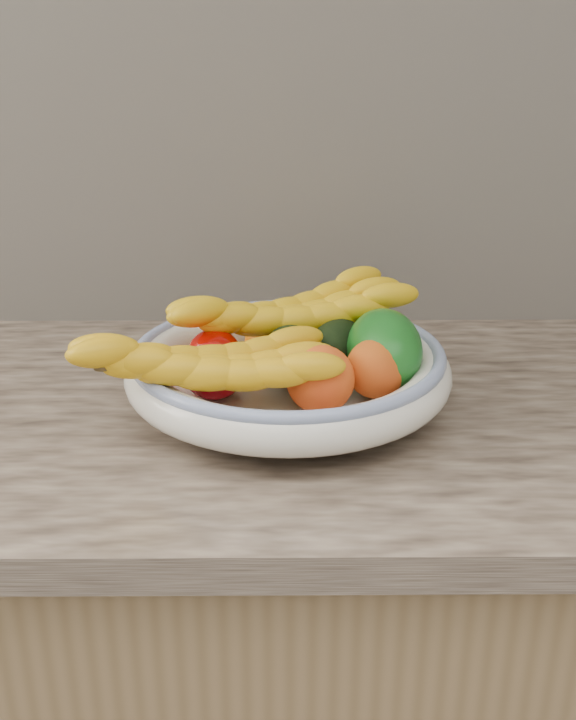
# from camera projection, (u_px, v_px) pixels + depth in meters

# --- Properties ---
(kitchen_counter) EXTENTS (2.44, 0.66, 1.40)m
(kitchen_counter) POSITION_uv_depth(u_px,v_px,m) (288.00, 668.00, 1.17)
(kitchen_counter) COLOR brown
(kitchen_counter) RESTS_ON ground
(fruit_bowl) EXTENTS (0.39, 0.39, 0.08)m
(fruit_bowl) POSITION_uv_depth(u_px,v_px,m) (288.00, 369.00, 0.96)
(fruit_bowl) COLOR silver
(fruit_bowl) RESTS_ON kitchen_counter
(clementine_back_left) EXTENTS (0.06, 0.06, 0.05)m
(clementine_back_left) POSITION_uv_depth(u_px,v_px,m) (267.00, 340.00, 1.04)
(clementine_back_left) COLOR orange
(clementine_back_left) RESTS_ON fruit_bowl
(clementine_back_right) EXTENTS (0.06, 0.06, 0.05)m
(clementine_back_right) POSITION_uv_depth(u_px,v_px,m) (304.00, 331.00, 1.07)
(clementine_back_right) COLOR #EB5704
(clementine_back_right) RESTS_ON fruit_bowl
(clementine_back_mid) EXTENTS (0.06, 0.06, 0.04)m
(clementine_back_mid) POSITION_uv_depth(u_px,v_px,m) (299.00, 341.00, 1.04)
(clementine_back_mid) COLOR orange
(clementine_back_mid) RESTS_ON fruit_bowl
(tomato_left) EXTENTS (0.09, 0.09, 0.06)m
(tomato_left) POSITION_uv_depth(u_px,v_px,m) (214.00, 353.00, 0.97)
(tomato_left) COLOR #A40701
(tomato_left) RESTS_ON fruit_bowl
(tomato_near_left) EXTENTS (0.09, 0.09, 0.07)m
(tomato_near_left) POSITION_uv_depth(u_px,v_px,m) (214.00, 371.00, 0.92)
(tomato_near_left) COLOR #B20511
(tomato_near_left) RESTS_ON fruit_bowl
(avocado_center) EXTENTS (0.10, 0.12, 0.07)m
(avocado_center) POSITION_uv_depth(u_px,v_px,m) (293.00, 355.00, 0.96)
(avocado_center) COLOR black
(avocado_center) RESTS_ON fruit_bowl
(avocado_right) EXTENTS (0.09, 0.11, 0.06)m
(avocado_right) POSITION_uv_depth(u_px,v_px,m) (337.00, 345.00, 1.00)
(avocado_right) COLOR black
(avocado_right) RESTS_ON fruit_bowl
(green_mango) EXTENTS (0.13, 0.15, 0.12)m
(green_mango) POSITION_uv_depth(u_px,v_px,m) (384.00, 349.00, 0.95)
(green_mango) COLOR #0F5013
(green_mango) RESTS_ON fruit_bowl
(peach_front) EXTENTS (0.09, 0.09, 0.08)m
(peach_front) POSITION_uv_depth(u_px,v_px,m) (320.00, 379.00, 0.89)
(peach_front) COLOR orange
(peach_front) RESTS_ON fruit_bowl
(peach_right) EXTENTS (0.07, 0.07, 0.07)m
(peach_right) POSITION_uv_depth(u_px,v_px,m) (376.00, 368.00, 0.91)
(peach_right) COLOR orange
(peach_right) RESTS_ON fruit_bowl
(banana_bunch_back) EXTENTS (0.35, 0.24, 0.09)m
(banana_bunch_back) POSITION_uv_depth(u_px,v_px,m) (290.00, 319.00, 1.01)
(banana_bunch_back) COLOR yellow
(banana_bunch_back) RESTS_ON fruit_bowl
(banana_bunch_front) EXTENTS (0.32, 0.18, 0.08)m
(banana_bunch_front) POSITION_uv_depth(u_px,v_px,m) (207.00, 371.00, 0.87)
(banana_bunch_front) COLOR #EDB213
(banana_bunch_front) RESTS_ON fruit_bowl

